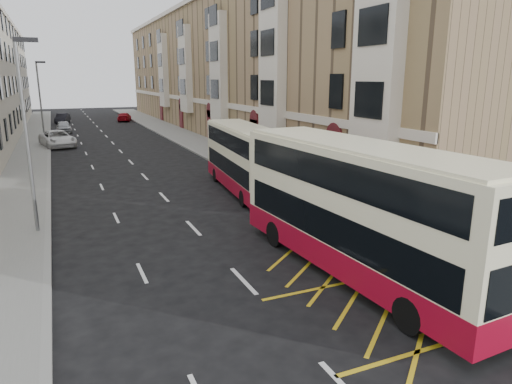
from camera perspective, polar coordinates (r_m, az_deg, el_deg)
name	(u,v)px	position (r m, az deg, el deg)	size (l,w,h in m)	color
ground	(302,343)	(12.35, 5.81, -18.25)	(200.00, 200.00, 0.00)	black
pavement_right	(217,151)	(41.72, -4.86, 5.10)	(4.00, 120.00, 0.15)	slate
pavement_left	(28,164)	(39.63, -26.60, 3.16)	(3.00, 120.00, 0.15)	slate
kerb_right	(196,153)	(41.13, -7.51, 4.89)	(0.25, 120.00, 0.15)	gray
kerb_left	(49,162)	(39.57, -24.44, 3.38)	(0.25, 120.00, 0.15)	gray
road_markings	(107,137)	(54.68, -18.09, 6.52)	(10.00, 110.00, 0.01)	silver
terrace_right	(228,70)	(58.01, -3.47, 15.03)	(10.75, 79.00, 15.25)	#917454
guard_railing	(366,219)	(19.58, 13.63, -3.33)	(0.06, 6.56, 1.01)	#B10613
street_lamp_near	(26,127)	(21.14, -26.76, 7.31)	(0.93, 0.18, 8.00)	slate
street_lamp_far	(41,98)	(51.07, -25.34, 10.61)	(0.93, 0.18, 8.00)	slate
double_decker_front	(359,210)	(15.61, 12.78, -2.21)	(3.24, 11.46, 4.52)	#FDF6C8
double_decker_rear	(244,159)	(26.72, -1.46, 4.18)	(3.15, 9.91, 3.89)	#FDF6C8
pedestrian_near	(485,266)	(15.93, 26.69, -8.28)	(0.57, 0.38, 1.57)	black
pedestrian_mid	(461,230)	(18.66, 24.23, -4.37)	(0.90, 0.70, 1.85)	black
pedestrian_far	(477,251)	(16.95, 25.95, -6.66)	(0.99, 0.41, 1.69)	black
white_van	(58,139)	(48.73, -23.56, 6.13)	(2.64, 5.72, 1.59)	white
car_silver	(64,127)	(61.03, -22.91, 7.51)	(1.69, 4.21, 1.43)	#979A9E
car_dark	(63,118)	(73.91, -23.02, 8.47)	(1.52, 4.37, 1.44)	black
car_red	(124,117)	(74.16, -16.14, 8.99)	(1.81, 4.46, 1.30)	#A20510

